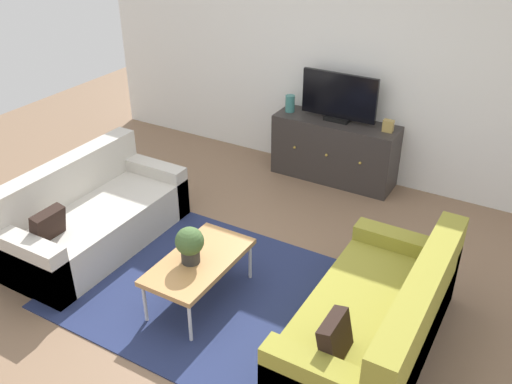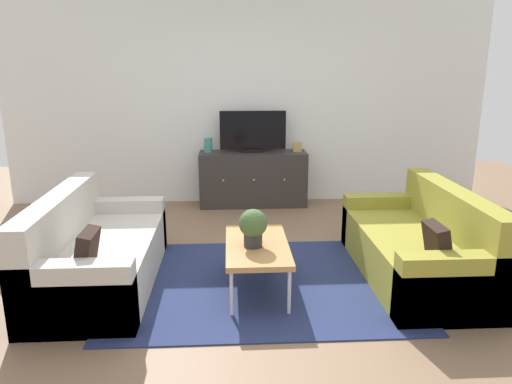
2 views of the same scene
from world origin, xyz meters
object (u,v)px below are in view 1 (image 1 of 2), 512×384
Objects in this scene: potted_plant at (190,244)px; tv_console at (334,150)px; couch_right_side at (380,324)px; couch_left_side at (89,218)px; flat_screen_tv at (339,98)px; glass_vase at (290,103)px; coffee_table at (199,262)px; mantel_clock at (388,126)px.

potted_plant reaches higher than tv_console.
couch_left_side is at bearing 180.00° from couch_right_side.
flat_screen_tv reaches higher than potted_plant.
couch_left_side and couch_right_side have the same top height.
couch_right_side is at bearing -59.83° from tv_console.
couch_left_side is 9.23× the size of glass_vase.
coffee_table is 2.54m from tv_console.
potted_plant is at bearing -171.67° from couch_right_side.
couch_right_side is 1.26× the size of tv_console.
glass_vase is 1.17m from mantel_clock.
glass_vase is 1.48× the size of mantel_clock.
flat_screen_tv is 0.61m from glass_vase.
couch_right_side is 1.85× the size of coffee_table.
tv_console is at bearing 57.87° from couch_left_side.
mantel_clock reaches higher than couch_left_side.
mantel_clock is (2.08, 2.37, 0.51)m from couch_left_side.
tv_console is at bearing 120.17° from couch_right_side.
mantel_clock reaches higher than couch_right_side.
couch_left_side is at bearing 173.30° from coffee_table.
couch_right_side is 2.56m from mantel_clock.
tv_console is at bearing -180.00° from mantel_clock.
coffee_table is at bearing -79.08° from glass_vase.
coffee_table is 2.66m from mantel_clock.
potted_plant is at bearing -9.24° from couch_left_side.
coffee_table is at bearing 58.18° from potted_plant.
mantel_clock is (1.17, 0.00, -0.03)m from glass_vase.
coffee_table is at bearing -92.12° from flat_screen_tv.
potted_plant reaches higher than coffee_table.
glass_vase is (-0.58, -0.02, -0.17)m from flat_screen_tv.
potted_plant is (1.36, -0.22, 0.31)m from couch_left_side.
glass_vase is (-0.45, 2.60, 0.23)m from potted_plant.
couch_left_side reaches higher than tv_console.
potted_plant is 2.65m from flat_screen_tv.
flat_screen_tv reaches higher than glass_vase.
couch_right_side is 3.13m from glass_vase.
glass_vase is at bearing -178.04° from flat_screen_tv.
couch_left_side reaches higher than potted_plant.
couch_right_side reaches higher than tv_console.
glass_vase is at bearing 180.00° from mantel_clock.
couch_left_side is 1.85× the size of coffee_table.
couch_left_side is 5.71× the size of potted_plant.
couch_left_side is at bearing -122.13° from tv_console.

